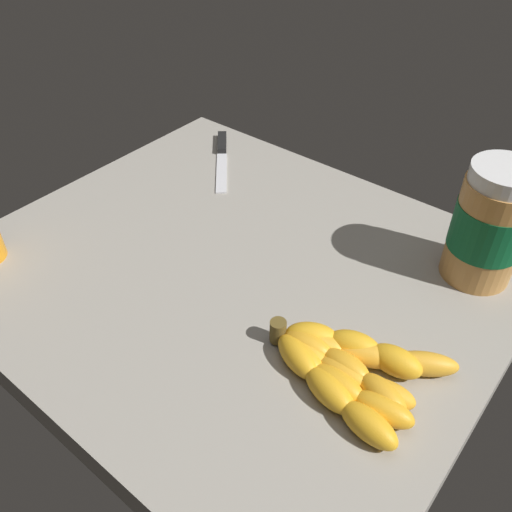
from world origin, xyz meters
TOP-DOWN VIEW (x-y plane):
  - ground_plane at (0.00, 0.00)cm, footprint 71.60×61.74cm
  - banana_bunch at (-22.00, 6.72)cm, footprint 20.57×16.05cm
  - peanut_butter_jar at (-26.50, -19.39)cm, footprint 9.41×9.41cm
  - butter_knife at (21.42, -21.07)cm, footprint 14.36×16.08cm

SIDE VIEW (x-z plane):
  - ground_plane at x=0.00cm, z-range -4.83..0.00cm
  - butter_knife at x=21.42cm, z-range -0.14..1.06cm
  - banana_bunch at x=-22.00cm, z-range -0.13..3.20cm
  - peanut_butter_jar at x=-26.50cm, z-range -0.14..16.54cm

